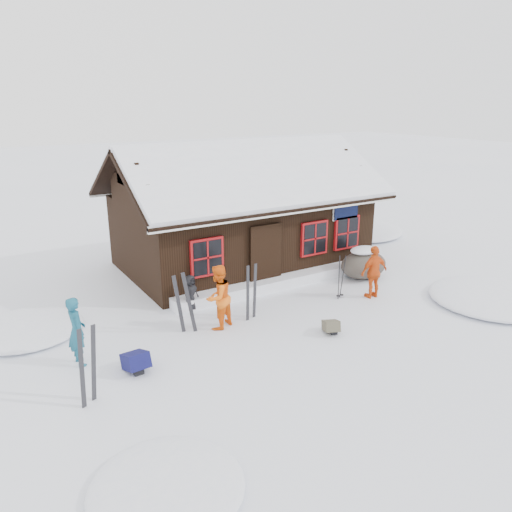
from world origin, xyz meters
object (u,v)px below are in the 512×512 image
object	(u,v)px
skier_orange_right	(374,272)
boulder	(364,264)
ski_pair_left	(88,367)
ski_poles	(341,278)
backpack_olive	(331,328)
skier_orange_left	(218,297)
skier_crouched	(191,293)
skier_teal	(77,331)
backpack_blue	(136,364)

from	to	relation	value
skier_orange_right	boulder	size ratio (longest dim) A/B	0.98
ski_pair_left	ski_poles	bearing A→B (deg)	-11.99
skier_orange_right	backpack_olive	distance (m)	2.99
boulder	ski_pair_left	size ratio (longest dim) A/B	0.99
skier_orange_left	backpack_olive	bearing A→B (deg)	117.59
skier_orange_right	skier_crouched	distance (m)	5.44
skier_teal	ski_poles	world-z (taller)	skier_teal
backpack_olive	skier_teal	bearing A→B (deg)	-172.18
skier_teal	backpack_blue	world-z (taller)	skier_teal
skier_teal	ski_poles	size ratio (longest dim) A/B	1.18
ski_pair_left	backpack_olive	bearing A→B (deg)	-24.63
skier_teal	ski_pair_left	world-z (taller)	same
skier_teal	ski_poles	xyz separation A→B (m)	(7.57, -0.08, -0.16)
skier_crouched	skier_orange_right	bearing A→B (deg)	-45.43
skier_orange_left	boulder	bearing A→B (deg)	164.09
backpack_blue	backpack_olive	xyz separation A→B (m)	(4.84, -0.79, -0.04)
ski_pair_left	ski_poles	xyz separation A→B (m)	(7.74, 1.58, -0.13)
ski_poles	skier_orange_left	bearing A→B (deg)	178.60
skier_teal	skier_orange_right	world-z (taller)	skier_teal
skier_orange_left	ski_poles	bearing A→B (deg)	154.37
skier_orange_right	skier_teal	bearing A→B (deg)	-0.89
skier_crouched	ski_poles	size ratio (longest dim) A/B	0.76
boulder	backpack_blue	xyz separation A→B (m)	(-8.42, -1.86, -0.31)
backpack_blue	ski_poles	bearing A→B (deg)	4.03
skier_crouched	ski_poles	world-z (taller)	ski_poles
skier_teal	skier_crouched	bearing A→B (deg)	-71.46
skier_orange_left	backpack_olive	size ratio (longest dim) A/B	3.46
ski_pair_left	backpack_blue	xyz separation A→B (m)	(1.14, 0.67, -0.60)
skier_orange_right	boulder	world-z (taller)	skier_orange_right
skier_orange_right	backpack_blue	distance (m)	7.52
skier_teal	skier_orange_left	world-z (taller)	skier_orange_left
ski_poles	backpack_blue	bearing A→B (deg)	-172.23
skier_crouched	ski_pair_left	distance (m)	4.72
backpack_olive	skier_orange_left	bearing A→B (deg)	166.67
skier_teal	skier_orange_left	bearing A→B (deg)	-94.09
ski_poles	skier_teal	bearing A→B (deg)	179.36
skier_orange_left	backpack_olive	world-z (taller)	skier_orange_left
skier_crouched	ski_pair_left	size ratio (longest dim) A/B	0.63
skier_crouched	ski_pair_left	bearing A→B (deg)	-163.13
boulder	ski_poles	size ratio (longest dim) A/B	1.20
skier_teal	boulder	distance (m)	9.44
skier_crouched	backpack_blue	xyz separation A→B (m)	(-2.42, -2.41, -0.35)
skier_teal	boulder	size ratio (longest dim) A/B	0.98
skier_crouched	backpack_olive	distance (m)	4.04
skier_orange_right	ski_poles	world-z (taller)	skier_orange_right
skier_orange_right	ski_pair_left	world-z (taller)	ski_pair_left
ski_poles	backpack_blue	xyz separation A→B (m)	(-6.60, -0.90, -0.47)
skier_crouched	boulder	distance (m)	6.03
skier_orange_right	boulder	distance (m)	1.73
backpack_blue	backpack_olive	distance (m)	4.90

